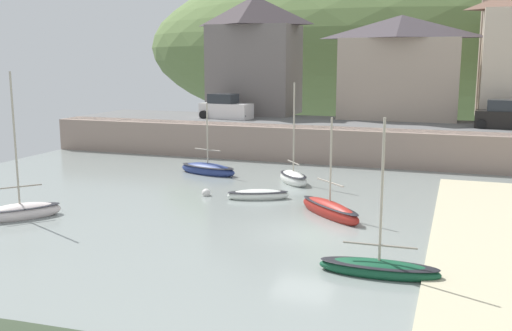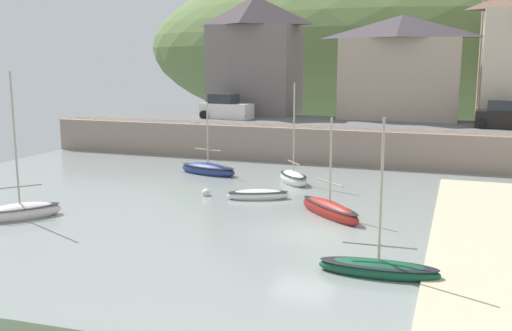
{
  "view_description": "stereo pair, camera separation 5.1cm",
  "coord_description": "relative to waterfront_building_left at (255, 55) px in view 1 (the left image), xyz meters",
  "views": [
    {
      "loc": [
        5.86,
        -22.94,
        7.18
      ],
      "look_at": [
        -4.06,
        5.68,
        1.63
      ],
      "focal_mm": 41.43,
      "sensor_mm": 36.0,
      "label": 1
    },
    {
      "loc": [
        5.91,
        -22.93,
        7.18
      ],
      "look_at": [
        -4.06,
        5.68,
        1.63
      ],
      "focal_mm": 41.43,
      "sensor_mm": 36.0,
      "label": 2
    }
  ],
  "objects": [
    {
      "name": "parked_car_near_slipway",
      "position": [
        -0.9,
        -4.5,
        -4.23
      ],
      "size": [
        4.27,
        2.17,
        1.95
      ],
      "rotation": [
        0.0,
        0.0,
        -0.12
      ],
      "color": "silver",
      "rests_on": "ground"
    },
    {
      "name": "parked_car_by_wall",
      "position": [
        19.79,
        -4.5,
        -4.23
      ],
      "size": [
        4.2,
        1.96,
        1.95
      ],
      "rotation": [
        0.0,
        0.0,
        -0.06
      ],
      "color": "black",
      "rests_on": "ground"
    },
    {
      "name": "quay_seawall",
      "position": [
        10.93,
        -7.7,
        -6.08
      ],
      "size": [
        48.0,
        9.4,
        2.4
      ],
      "color": "gray",
      "rests_on": "ground"
    },
    {
      "name": "motorboat_with_cabin",
      "position": [
        14.52,
        -29.0,
        -7.2
      ],
      "size": [
        4.08,
        1.25,
        5.44
      ],
      "rotation": [
        0.0,
        0.0,
        0.03
      ],
      "color": "#154F32",
      "rests_on": "ground"
    },
    {
      "name": "fishing_boat_green",
      "position": [
        7.18,
        -20.1,
        -7.23
      ],
      "size": [
        3.31,
        2.08,
        0.65
      ],
      "rotation": [
        0.0,
        0.0,
        0.39
      ],
      "color": "white",
      "rests_on": "ground"
    },
    {
      "name": "sailboat_tall_mast",
      "position": [
        2.05,
        -14.84,
        -7.15
      ],
      "size": [
        4.26,
        2.28,
        4.65
      ],
      "rotation": [
        0.0,
        0.0,
        -0.26
      ],
      "color": "navy",
      "rests_on": "ground"
    },
    {
      "name": "rowboat_small_beached",
      "position": [
        11.39,
        -22.22,
        -7.13
      ],
      "size": [
        3.77,
        3.67,
        4.76
      ],
      "rotation": [
        0.0,
        0.0,
        -0.77
      ],
      "color": "maroon",
      "rests_on": "ground"
    },
    {
      "name": "mooring_buoy",
      "position": [
        4.36,
        -20.31,
        -7.3
      ],
      "size": [
        0.46,
        0.46,
        0.46
      ],
      "color": "silver",
      "rests_on": "ground"
    },
    {
      "name": "waterfront_building_centre",
      "position": [
        12.1,
        0.0,
        -0.95
      ],
      "size": [
        9.3,
        5.43,
        8.04
      ],
      "color": "tan",
      "rests_on": "ground"
    },
    {
      "name": "sailboat_far_left",
      "position": [
        -1.78,
        -27.19,
        -7.12
      ],
      "size": [
        3.19,
        3.48,
        6.8
      ],
      "rotation": [
        0.0,
        0.0,
        0.87
      ],
      "color": "silver",
      "rests_on": "ground"
    },
    {
      "name": "waterfront_building_left",
      "position": [
        0.0,
        0.0,
        0.0
      ],
      "size": [
        7.35,
        5.6,
        9.89
      ],
      "color": "slate",
      "rests_on": "ground"
    },
    {
      "name": "church_with_spire",
      "position": [
        19.34,
        4.0,
        3.46
      ],
      "size": [
        3.0,
        3.0,
        16.5
      ],
      "color": "gray",
      "rests_on": "ground"
    },
    {
      "name": "hillside_backdrop",
      "position": [
        15.39,
        30.0,
        1.04
      ],
      "size": [
        80.0,
        44.0,
        24.2
      ],
      "color": "#607A42",
      "rests_on": "ground"
    },
    {
      "name": "sailboat_nearest_shore",
      "position": [
        7.86,
        -15.76,
        -7.12
      ],
      "size": [
        2.69,
        2.95,
        6.0
      ],
      "rotation": [
        0.0,
        0.0,
        -0.89
      ],
      "color": "white",
      "rests_on": "ground"
    }
  ]
}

